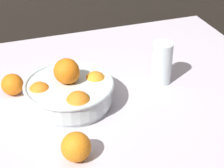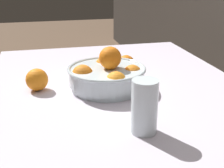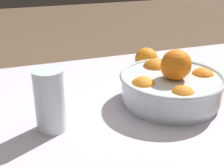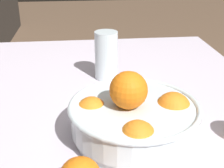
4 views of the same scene
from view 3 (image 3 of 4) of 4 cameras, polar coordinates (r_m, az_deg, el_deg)
The scene contains 4 objects.
dining_table at distance 0.88m, azimuth 8.03°, elevation -9.14°, with size 1.43×0.97×0.73m.
fruit_bowl at distance 0.89m, azimuth 10.74°, elevation -0.15°, with size 0.29×0.29×0.16m.
juice_glass at distance 0.75m, azimuth -11.21°, elevation -3.62°, with size 0.07×0.07×0.15m.
orange_loose_front at distance 1.12m, azimuth 6.30°, elevation 4.53°, with size 0.08×0.08×0.08m, color orange.
Camera 3 is at (0.36, 0.65, 1.14)m, focal length 50.00 mm.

